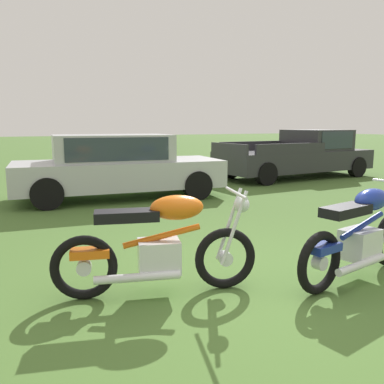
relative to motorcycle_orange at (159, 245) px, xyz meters
The scene contains 5 objects.
ground_plane 1.24m from the motorcycle_orange, 18.89° to the right, with size 120.00×120.00×0.00m, color #476B2D.
motorcycle_orange is the anchor object (origin of this frame).
motorcycle_blue 2.17m from the motorcycle_orange, 16.60° to the right, with size 1.98×0.74×1.02m.
car_silver 5.43m from the motorcycle_orange, 77.07° to the left, with size 4.73×2.30×1.43m.
pickup_truck_charcoal 9.75m from the motorcycle_orange, 39.53° to the left, with size 5.13×2.06×1.49m.
Camera 1 is at (-2.55, -3.11, 1.64)m, focal length 37.66 mm.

